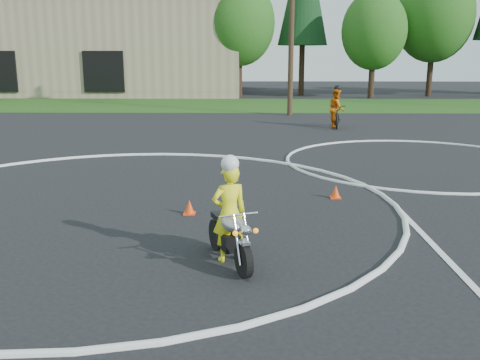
{
  "coord_description": "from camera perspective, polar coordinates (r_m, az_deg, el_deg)",
  "views": [
    {
      "loc": [
        2.84,
        -8.14,
        3.18
      ],
      "look_at": [
        2.68,
        0.75,
        1.1
      ],
      "focal_mm": 40.0,
      "sensor_mm": 36.0,
      "label": 1
    }
  ],
  "objects": [
    {
      "name": "primary_motorcycle",
      "position": [
        8.33,
        -1.06,
        -5.99
      ],
      "size": [
        0.83,
        1.66,
        0.92
      ],
      "rotation": [
        0.0,
        0.0,
        0.39
      ],
      "color": "black",
      "rests_on": "ground"
    },
    {
      "name": "traffic_cones",
      "position": [
        11.87,
        9.88,
        -1.89
      ],
      "size": [
        18.35,
        12.06,
        0.3
      ],
      "color": "#FF420D",
      "rests_on": "ground"
    },
    {
      "name": "course_markings",
      "position": [
        12.9,
        -1.95,
        -1.07
      ],
      "size": [
        19.05,
        19.05,
        0.12
      ],
      "color": "silver",
      "rests_on": "ground"
    },
    {
      "name": "rider_primary_grp",
      "position": [
        8.33,
        -1.14,
        -3.25
      ],
      "size": [
        0.66,
        0.56,
        1.71
      ],
      "rotation": [
        0.0,
        0.0,
        0.39
      ],
      "color": "#F4F519",
      "rests_on": "ground"
    },
    {
      "name": "utility_poles",
      "position": [
        29.29,
        5.54,
        17.05
      ],
      "size": [
        41.6,
        1.12,
        10.0
      ],
      "color": "#473321",
      "rests_on": "ground"
    },
    {
      "name": "grass_strip",
      "position": [
        35.39,
        -3.57,
        8.0
      ],
      "size": [
        120.0,
        10.0,
        0.02
      ],
      "primitive_type": "cube",
      "color": "#1E4714",
      "rests_on": "ground"
    },
    {
      "name": "warehouse",
      "position": [
        52.46,
        -22.98,
        13.23
      ],
      "size": [
        41.0,
        17.0,
        8.3
      ],
      "color": "tan",
      "rests_on": "ground"
    },
    {
      "name": "ground",
      "position": [
        9.19,
        -17.18,
        -7.7
      ],
      "size": [
        120.0,
        120.0,
        0.0
      ],
      "primitive_type": "plane",
      "color": "black",
      "rests_on": "ground"
    },
    {
      "name": "rider_second_grp",
      "position": [
        24.53,
        10.25,
        7.09
      ],
      "size": [
        0.86,
        2.03,
        1.9
      ],
      "rotation": [
        0.0,
        0.0,
        -0.09
      ],
      "color": "black",
      "rests_on": "ground"
    },
    {
      "name": "treeline",
      "position": [
        44.51,
        17.42,
        17.02
      ],
      "size": [
        38.2,
        8.1,
        14.52
      ],
      "color": "#382619",
      "rests_on": "ground"
    }
  ]
}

